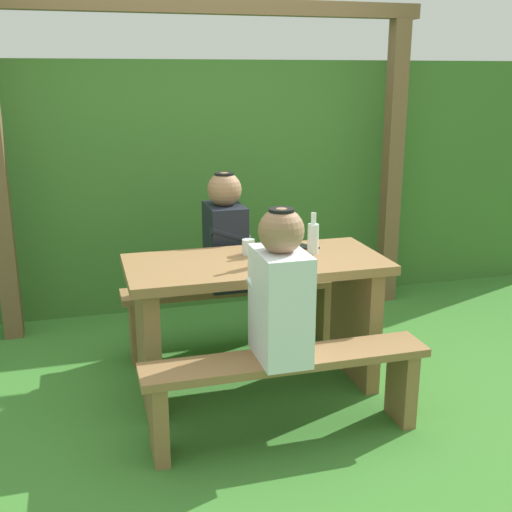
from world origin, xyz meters
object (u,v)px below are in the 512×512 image
(person_black_coat, at_px, (225,235))
(cell_phone, at_px, (307,247))
(bench_far, at_px, (233,303))
(drinking_glass, at_px, (248,247))
(person_white_shirt, at_px, (280,290))
(bottle_center, at_px, (270,237))
(bottle_left, at_px, (313,237))
(picnic_table, at_px, (256,302))
(bench_near, at_px, (287,379))
(bottle_right, at_px, (267,246))

(person_black_coat, xyz_separation_m, cell_phone, (0.39, -0.38, -0.01))
(bench_far, bearing_deg, drinking_glass, -91.49)
(bench_far, distance_m, person_black_coat, 0.46)
(bench_far, relative_size, person_white_shirt, 1.95)
(person_black_coat, relative_size, bottle_center, 3.14)
(person_black_coat, distance_m, drinking_glass, 0.43)
(bottle_left, bearing_deg, person_white_shirt, -123.01)
(picnic_table, bearing_deg, bottle_center, 45.27)
(person_white_shirt, bearing_deg, drinking_glass, 87.79)
(bottle_center, relative_size, cell_phone, 1.63)
(person_white_shirt, distance_m, bottle_center, 0.68)
(bench_near, bearing_deg, cell_phone, 63.74)
(person_white_shirt, relative_size, bottle_right, 2.73)
(picnic_table, xyz_separation_m, bench_far, (0.00, 0.55, -0.20))
(bottle_right, xyz_separation_m, bottle_center, (0.08, 0.21, -0.01))
(picnic_table, xyz_separation_m, drinking_glass, (-0.01, 0.12, 0.29))
(bottle_left, bearing_deg, bottle_center, 161.60)
(cell_phone, bearing_deg, person_black_coat, 103.28)
(bottle_center, height_order, cell_phone, bottle_center)
(picnic_table, xyz_separation_m, person_white_shirt, (-0.04, -0.54, 0.25))
(bottle_left, distance_m, bottle_right, 0.34)
(bench_near, height_order, bottle_left, bottle_left)
(drinking_glass, bearing_deg, cell_phone, 6.83)
(bench_far, xyz_separation_m, bottle_center, (0.11, -0.43, 0.54))
(bench_far, xyz_separation_m, bottle_left, (0.34, -0.51, 0.54))
(bench_far, xyz_separation_m, cell_phone, (0.35, -0.39, 0.45))
(bottle_left, distance_m, cell_phone, 0.15)
(cell_phone, bearing_deg, picnic_table, 172.14)
(bottle_right, height_order, cell_phone, bottle_right)
(person_black_coat, bearing_deg, drinking_glass, -85.42)
(bottle_right, distance_m, cell_phone, 0.42)
(picnic_table, relative_size, bench_near, 1.00)
(bench_near, relative_size, bottle_left, 6.02)
(person_white_shirt, distance_m, bottle_right, 0.46)
(picnic_table, distance_m, bottle_center, 0.37)
(drinking_glass, height_order, bottle_right, bottle_right)
(bench_far, height_order, drinking_glass, drinking_glass)
(drinking_glass, xyz_separation_m, bottle_left, (0.35, -0.08, 0.05))
(person_white_shirt, bearing_deg, bench_far, 88.08)
(picnic_table, relative_size, cell_phone, 10.00)
(drinking_glass, distance_m, bottle_right, 0.23)
(person_white_shirt, xyz_separation_m, cell_phone, (0.39, 0.70, -0.01))
(picnic_table, height_order, bench_far, picnic_table)
(bench_near, xyz_separation_m, bottle_left, (0.34, 0.58, 0.54))
(bottle_right, bearing_deg, drinking_glass, 100.69)
(bottle_right, bearing_deg, bottle_left, 23.92)
(picnic_table, distance_m, drinking_glass, 0.31)
(bench_far, distance_m, person_white_shirt, 1.18)
(bottle_left, xyz_separation_m, bottle_center, (-0.23, 0.08, 0.00))
(person_white_shirt, xyz_separation_m, bottle_center, (0.15, 0.66, 0.08))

